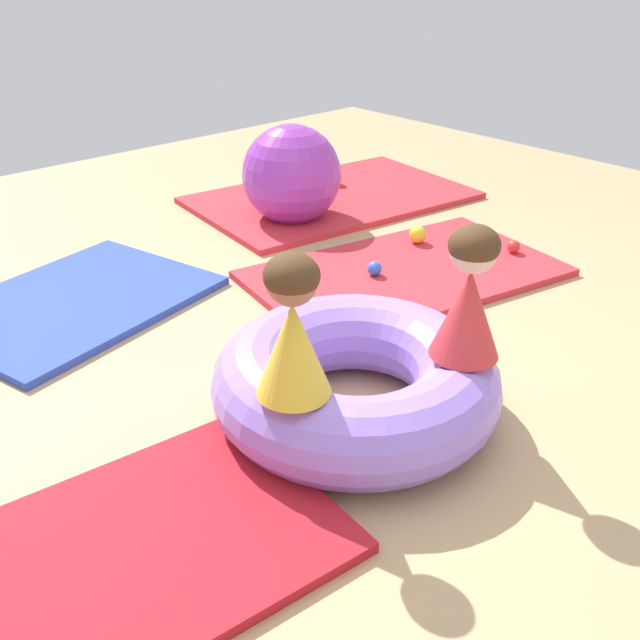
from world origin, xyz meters
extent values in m
plane|color=tan|center=(0.00, 0.00, 0.00)|extent=(8.00, 8.00, 0.00)
cube|color=#B21923|center=(-1.06, -0.14, 0.02)|extent=(1.42, 0.97, 0.04)
cube|color=#2D47B7|center=(-0.36, 1.55, 0.02)|extent=(1.45, 1.21, 0.04)
cube|color=red|center=(1.13, 0.67, 0.02)|extent=(1.80, 1.26, 0.04)
cube|color=red|center=(1.71, 1.88, 0.02)|extent=(1.98, 1.39, 0.04)
torus|color=#9975EA|center=(0.01, -0.07, 0.16)|extent=(1.09, 1.09, 0.32)
cone|color=yellow|center=(-0.36, -0.16, 0.49)|extent=(0.35, 0.35, 0.33)
sphere|color=#936647|center=(-0.36, -0.16, 0.72)|extent=(0.16, 0.16, 0.16)
ellipsoid|color=#472D19|center=(-0.36, -0.16, 0.74)|extent=(0.18, 0.18, 0.14)
cone|color=red|center=(0.25, -0.38, 0.48)|extent=(0.34, 0.34, 0.33)
sphere|color=beige|center=(0.25, -0.38, 0.72)|extent=(0.16, 0.16, 0.16)
ellipsoid|color=#472D19|center=(0.25, -0.38, 0.74)|extent=(0.18, 0.18, 0.14)
sphere|color=red|center=(1.77, 0.42, 0.08)|extent=(0.07, 0.07, 0.07)
sphere|color=blue|center=(0.96, 0.74, 0.08)|extent=(0.08, 0.08, 0.08)
sphere|color=orange|center=(1.89, 2.03, 0.09)|extent=(0.10, 0.10, 0.10)
sphere|color=yellow|center=(1.48, 0.89, 0.09)|extent=(0.10, 0.10, 0.10)
sphere|color=purple|center=(1.23, 1.73, 0.31)|extent=(0.62, 0.62, 0.62)
camera|label=1|loc=(-1.66, -1.71, 1.66)|focal=41.23mm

